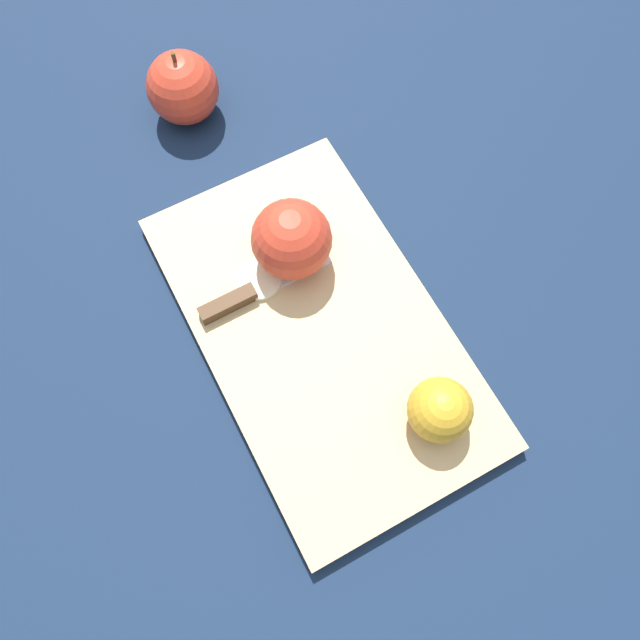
# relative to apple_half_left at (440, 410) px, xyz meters

# --- Properties ---
(ground_plane) EXTENTS (4.00, 4.00, 0.00)m
(ground_plane) POSITION_rel_apple_half_left_xyz_m (0.15, 0.04, -0.05)
(ground_plane) COLOR #14233D
(cutting_board) EXTENTS (0.46, 0.29, 0.02)m
(cutting_board) POSITION_rel_apple_half_left_xyz_m (0.15, 0.04, -0.04)
(cutting_board) COLOR tan
(cutting_board) RESTS_ON ground_plane
(apple_half_left) EXTENTS (0.07, 0.07, 0.07)m
(apple_half_left) POSITION_rel_apple_half_left_xyz_m (0.00, 0.00, 0.00)
(apple_half_left) COLOR gold
(apple_half_left) RESTS_ON cutting_board
(apple_half_right) EXTENTS (0.09, 0.09, 0.09)m
(apple_half_right) POSITION_rel_apple_half_left_xyz_m (0.24, 0.02, 0.01)
(apple_half_right) COLOR red
(apple_half_right) RESTS_ON cutting_board
(knife) EXTENTS (0.03, 0.16, 0.02)m
(knife) POSITION_rel_apple_half_left_xyz_m (0.22, 0.10, -0.03)
(knife) COLOR silver
(knife) RESTS_ON cutting_board
(apple_slice) EXTENTS (0.05, 0.05, 0.01)m
(apple_slice) POSITION_rel_apple_half_left_xyz_m (0.23, 0.07, -0.03)
(apple_slice) COLOR beige
(apple_slice) RESTS_ON cutting_board
(apple_whole) EXTENTS (0.09, 0.09, 0.10)m
(apple_whole) POSITION_rel_apple_half_left_xyz_m (0.50, 0.02, -0.01)
(apple_whole) COLOR red
(apple_whole) RESTS_ON ground_plane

